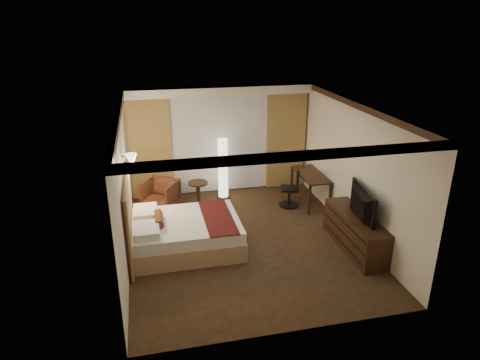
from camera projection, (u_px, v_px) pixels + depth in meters
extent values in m
cube|color=black|center=(244.00, 240.00, 8.64)|extent=(4.50, 5.50, 0.01)
cube|color=white|center=(245.00, 107.00, 7.66)|extent=(4.50, 5.50, 0.01)
cube|color=white|center=(219.00, 139.00, 10.65)|extent=(4.50, 0.02, 2.70)
cube|color=white|center=(123.00, 188.00, 7.68)|extent=(0.02, 5.50, 2.70)
cube|color=white|center=(353.00, 169.00, 8.61)|extent=(0.02, 5.50, 2.70)
cube|color=white|center=(220.00, 90.00, 9.97)|extent=(4.50, 0.50, 0.20)
cube|color=silver|center=(220.00, 144.00, 10.61)|extent=(2.48, 0.04, 2.45)
cube|color=#A08749|center=(150.00, 149.00, 10.21)|extent=(1.00, 0.14, 2.45)
cube|color=#A08749|center=(286.00, 140.00, 10.91)|extent=(1.00, 0.14, 2.45)
imported|color=#522518|center=(160.00, 193.00, 9.94)|extent=(0.97, 0.95, 0.74)
imported|color=black|center=(357.00, 200.00, 7.95)|extent=(0.81, 1.24, 0.15)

